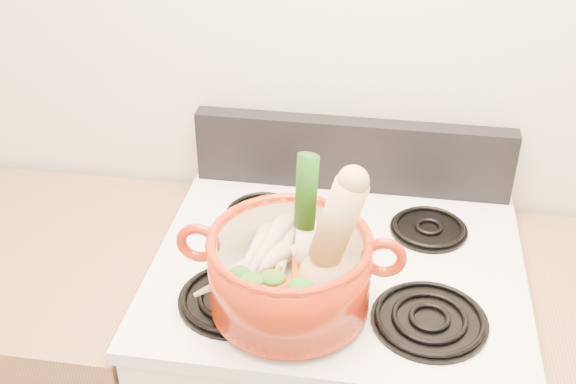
# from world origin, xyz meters

# --- Properties ---
(wall_back) EXTENTS (3.50, 0.02, 2.60)m
(wall_back) POSITION_xyz_m (0.00, 1.75, 1.30)
(wall_back) COLOR silver
(wall_back) RESTS_ON floor
(cooktop) EXTENTS (0.78, 0.67, 0.03)m
(cooktop) POSITION_xyz_m (0.00, 1.40, 0.93)
(cooktop) COLOR silver
(cooktop) RESTS_ON stove_body
(control_backsplash) EXTENTS (0.76, 0.05, 0.18)m
(control_backsplash) POSITION_xyz_m (0.00, 1.70, 1.04)
(control_backsplash) COLOR black
(control_backsplash) RESTS_ON cooktop
(burner_front_left) EXTENTS (0.22, 0.22, 0.02)m
(burner_front_left) POSITION_xyz_m (-0.19, 1.24, 0.96)
(burner_front_left) COLOR black
(burner_front_left) RESTS_ON cooktop
(burner_front_right) EXTENTS (0.22, 0.22, 0.02)m
(burner_front_right) POSITION_xyz_m (0.19, 1.24, 0.96)
(burner_front_right) COLOR black
(burner_front_right) RESTS_ON cooktop
(burner_back_left) EXTENTS (0.17, 0.17, 0.02)m
(burner_back_left) POSITION_xyz_m (-0.19, 1.54, 0.96)
(burner_back_left) COLOR black
(burner_back_left) RESTS_ON cooktop
(burner_back_right) EXTENTS (0.17, 0.17, 0.02)m
(burner_back_right) POSITION_xyz_m (0.19, 1.54, 0.96)
(burner_back_right) COLOR black
(burner_back_right) RESTS_ON cooktop
(dutch_oven) EXTENTS (0.31, 0.31, 0.15)m
(dutch_oven) POSITION_xyz_m (-0.08, 1.23, 1.04)
(dutch_oven) COLOR #A4240A
(dutch_oven) RESTS_ON burner_front_left
(pot_handle_left) EXTENTS (0.09, 0.02, 0.09)m
(pot_handle_left) POSITION_xyz_m (-0.25, 1.23, 1.09)
(pot_handle_left) COLOR #A4240A
(pot_handle_left) RESTS_ON dutch_oven
(pot_handle_right) EXTENTS (0.09, 0.02, 0.09)m
(pot_handle_right) POSITION_xyz_m (0.09, 1.24, 1.09)
(pot_handle_right) COLOR #A4240A
(pot_handle_right) RESTS_ON dutch_oven
(squash) EXTENTS (0.19, 0.15, 0.28)m
(squash) POSITION_xyz_m (-0.01, 1.23, 1.13)
(squash) COLOR tan
(squash) RESTS_ON dutch_oven
(leek) EXTENTS (0.06, 0.08, 0.28)m
(leek) POSITION_xyz_m (-0.06, 1.29, 1.14)
(leek) COLOR white
(leek) RESTS_ON dutch_oven
(ginger) EXTENTS (0.09, 0.07, 0.05)m
(ginger) POSITION_xyz_m (-0.06, 1.32, 1.02)
(ginger) COLOR #D9B685
(ginger) RESTS_ON dutch_oven
(parsnip_0) EXTENTS (0.10, 0.24, 0.07)m
(parsnip_0) POSITION_xyz_m (-0.14, 1.27, 1.03)
(parsnip_0) COLOR beige
(parsnip_0) RESTS_ON dutch_oven
(parsnip_1) EXTENTS (0.18, 0.16, 0.06)m
(parsnip_1) POSITION_xyz_m (-0.17, 1.24, 1.03)
(parsnip_1) COLOR beige
(parsnip_1) RESTS_ON dutch_oven
(parsnip_2) EXTENTS (0.05, 0.19, 0.06)m
(parsnip_2) POSITION_xyz_m (-0.10, 1.28, 1.03)
(parsnip_2) COLOR beige
(parsnip_2) RESTS_ON dutch_oven
(parsnip_3) EXTENTS (0.14, 0.16, 0.05)m
(parsnip_3) POSITION_xyz_m (-0.15, 1.23, 1.04)
(parsnip_3) COLOR beige
(parsnip_3) RESTS_ON dutch_oven
(parsnip_4) EXTENTS (0.08, 0.21, 0.06)m
(parsnip_4) POSITION_xyz_m (-0.16, 1.29, 1.04)
(parsnip_4) COLOR beige
(parsnip_4) RESTS_ON dutch_oven
(parsnip_5) EXTENTS (0.11, 0.25, 0.07)m
(parsnip_5) POSITION_xyz_m (-0.13, 1.29, 1.06)
(parsnip_5) COLOR beige
(parsnip_5) RESTS_ON dutch_oven
(carrot_0) EXTENTS (0.06, 0.19, 0.05)m
(carrot_0) POSITION_xyz_m (-0.08, 1.21, 1.02)
(carrot_0) COLOR red
(carrot_0) RESTS_ON dutch_oven
(carrot_1) EXTENTS (0.10, 0.13, 0.04)m
(carrot_1) POSITION_xyz_m (-0.11, 1.19, 1.02)
(carrot_1) COLOR #C64D09
(carrot_1) RESTS_ON dutch_oven
(carrot_2) EXTENTS (0.07, 0.19, 0.05)m
(carrot_2) POSITION_xyz_m (-0.06, 1.20, 1.03)
(carrot_2) COLOR #C35D09
(carrot_2) RESTS_ON dutch_oven
(carrot_3) EXTENTS (0.06, 0.15, 0.04)m
(carrot_3) POSITION_xyz_m (-0.11, 1.17, 1.04)
(carrot_3) COLOR #DB440A
(carrot_3) RESTS_ON dutch_oven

